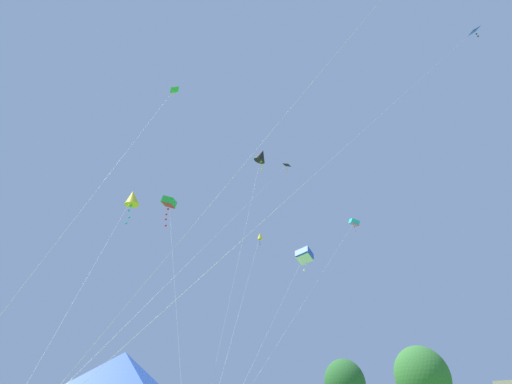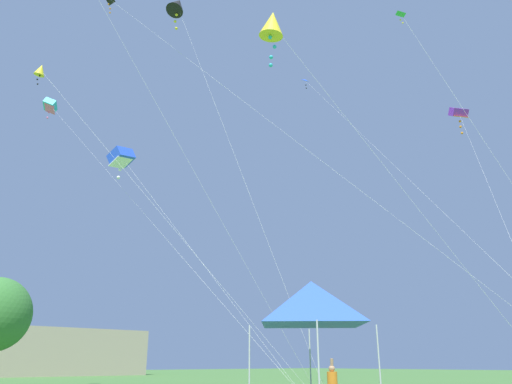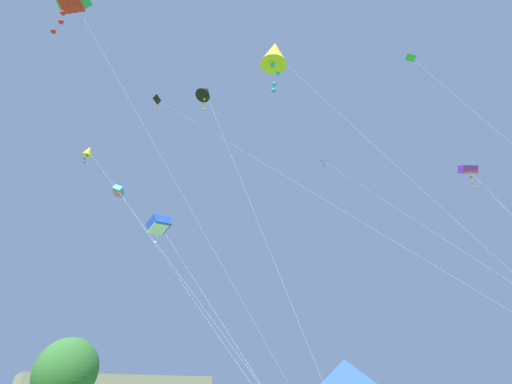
% 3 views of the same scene
% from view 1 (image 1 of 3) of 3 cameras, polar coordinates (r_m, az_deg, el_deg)
% --- Properties ---
extents(tree_near_right, '(5.29, 4.76, 7.98)m').
position_cam_1_polar(tree_near_right, '(41.51, 25.94, -25.94)').
color(tree_near_right, brown).
rests_on(tree_near_right, ground).
extents(tree_far_left, '(5.95, 5.36, 8.98)m').
position_cam_1_polar(tree_far_left, '(56.94, 14.57, -28.48)').
color(tree_far_left, brown).
rests_on(tree_far_left, ground).
extents(festival_tent, '(3.18, 3.18, 4.25)m').
position_cam_1_polar(festival_tent, '(17.35, -21.44, -25.89)').
color(festival_tent, '#B7B7BC').
rests_on(festival_tent, ground).
extents(kite_blue_box_0, '(3.93, 11.83, 13.39)m').
position_cam_1_polar(kite_blue_box_0, '(28.30, 8.06, -10.43)').
color(kite_blue_box_0, silver).
rests_on(kite_blue_box_0, ground).
extents(kite_cyan_box_2, '(4.71, 22.45, 20.52)m').
position_cam_1_polar(kite_cyan_box_2, '(39.73, 16.04, -4.93)').
color(kite_cyan_box_2, silver).
rests_on(kite_cyan_box_2, ground).
extents(kite_green_delta_3, '(4.61, 5.29, 16.14)m').
position_cam_1_polar(kite_green_delta_3, '(18.23, -14.04, 15.54)').
color(kite_green_delta_3, silver).
rests_on(kite_green_delta_3, ground).
extents(kite_yellow_diamond_4, '(8.90, 11.81, 16.61)m').
position_cam_1_polar(kite_yellow_diamond_4, '(32.71, 0.65, -7.40)').
color(kite_yellow_diamond_4, silver).
rests_on(kite_yellow_diamond_4, ground).
extents(kite_blue_delta_5, '(7.40, 21.00, 25.09)m').
position_cam_1_polar(kite_blue_delta_5, '(30.23, 32.27, 21.55)').
color(kite_blue_delta_5, silver).
rests_on(kite_blue_delta_5, ground).
extents(kite_black_diamond_6, '(4.10, 7.49, 21.12)m').
position_cam_1_polar(kite_black_diamond_6, '(29.11, 0.88, 6.06)').
color(kite_black_diamond_6, silver).
rests_on(kite_black_diamond_6, ground).
extents(kite_green_box_7, '(12.05, 3.88, 18.37)m').
position_cam_1_polar(kite_green_box_7, '(31.29, -14.31, -1.76)').
color(kite_green_box_7, silver).
rests_on(kite_green_box_7, ground).
extents(kite_yellow_diamond_8, '(9.05, 5.54, 13.54)m').
position_cam_1_polar(kite_yellow_diamond_8, '(22.04, -19.93, -0.98)').
color(kite_yellow_diamond_8, silver).
rests_on(kite_yellow_diamond_8, ground).
extents(kite_black_delta_9, '(11.66, 21.02, 23.28)m').
position_cam_1_polar(kite_black_delta_9, '(33.77, 5.00, 4.30)').
color(kite_black_delta_9, silver).
rests_on(kite_black_delta_9, ground).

